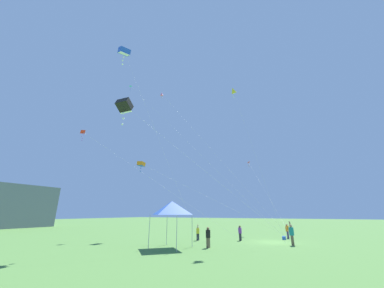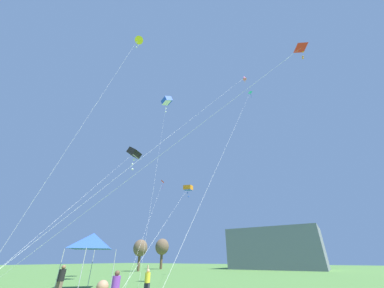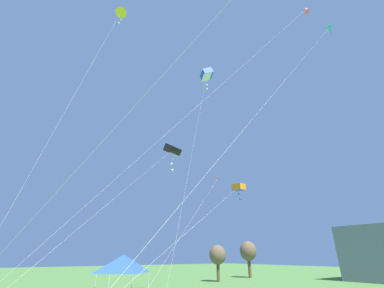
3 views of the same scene
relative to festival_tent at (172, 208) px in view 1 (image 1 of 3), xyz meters
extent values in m
plane|color=#4C7A38|center=(8.16, -7.47, -3.36)|extent=(220.00, 220.00, 0.00)
cylinder|color=#B7B7BC|center=(-1.39, -1.39, -1.98)|extent=(0.05, 0.05, 2.77)
cylinder|color=#B7B7BC|center=(1.39, -1.39, -1.98)|extent=(0.05, 0.05, 2.77)
cylinder|color=#B7B7BC|center=(-1.39, 1.39, -1.98)|extent=(0.05, 0.05, 2.77)
cylinder|color=#B7B7BC|center=(1.39, 1.39, -1.98)|extent=(0.05, 0.05, 2.77)
pyramid|color=blue|center=(0.00, 0.00, 0.00)|extent=(3.08, 3.08, 1.19)
cube|color=blue|center=(11.20, -8.32, -3.19)|extent=(0.62, 0.35, 0.35)
cube|color=#282833|center=(8.02, -4.07, -2.99)|extent=(0.35, 0.19, 0.74)
cylinder|color=purple|center=(8.02, -4.07, -2.32)|extent=(0.37, 0.37, 0.61)
sphere|color=brown|center=(8.02, -4.07, -1.91)|extent=(0.23, 0.23, 0.23)
cube|color=#473860|center=(12.77, -8.66, -2.98)|extent=(0.37, 0.20, 0.78)
cylinder|color=orange|center=(12.77, -8.66, -2.27)|extent=(0.39, 0.39, 0.64)
sphere|color=tan|center=(12.77, -8.66, -1.84)|extent=(0.24, 0.24, 0.24)
cube|color=brown|center=(6.61, -9.47, -2.93)|extent=(0.42, 0.23, 0.87)
cylinder|color=teal|center=(6.61, -9.47, -2.13)|extent=(0.44, 0.44, 0.72)
sphere|color=tan|center=(6.61, -9.47, -1.65)|extent=(0.27, 0.27, 0.27)
cylinder|color=tan|center=(6.64, -9.43, -1.54)|extent=(0.24, 0.26, 0.63)
cube|color=#282833|center=(6.08, 0.26, -3.02)|extent=(0.33, 0.18, 0.69)
cylinder|color=yellow|center=(6.08, 0.26, -2.39)|extent=(0.35, 0.35, 0.57)
sphere|color=tan|center=(6.08, 0.26, -2.00)|extent=(0.22, 0.22, 0.22)
cylinder|color=tan|center=(6.06, 0.24, -1.92)|extent=(0.19, 0.18, 0.49)
cube|color=brown|center=(1.60, -2.88, -2.96)|extent=(0.38, 0.21, 0.80)
cylinder|color=black|center=(1.60, -2.88, -2.23)|extent=(0.40, 0.40, 0.66)
sphere|color=#896042|center=(1.60, -2.88, -1.78)|extent=(0.25, 0.25, 0.25)
cylinder|color=silver|center=(12.46, -6.67, 2.14)|extent=(11.09, 6.15, 11.01)
pyramid|color=red|center=(17.99, -3.57, 7.67)|extent=(0.61, 0.45, 0.36)
sphere|color=orange|center=(18.02, -3.61, 7.33)|extent=(0.08, 0.08, 0.08)
sphere|color=orange|center=(17.96, -3.55, 7.11)|extent=(0.08, 0.08, 0.08)
sphere|color=orange|center=(17.93, -3.67, 6.90)|extent=(0.08, 0.08, 0.08)
cylinder|color=silver|center=(9.24, 0.31, 8.92)|extent=(5.28, 20.23, 24.57)
cone|color=pink|center=(11.88, 10.42, 21.20)|extent=(0.85, 0.79, 0.72)
sphere|color=orange|center=(11.93, 10.47, 20.84)|extent=(0.09, 0.09, 0.09)
sphere|color=orange|center=(11.94, 10.41, 20.59)|extent=(0.09, 0.09, 0.09)
sphere|color=orange|center=(11.89, 10.34, 20.34)|extent=(0.09, 0.09, 0.09)
cylinder|color=silver|center=(2.26, -2.31, 3.70)|extent=(9.01, 14.76, 14.13)
cube|color=black|center=(-2.24, 5.07, 10.77)|extent=(1.69, 1.67, 1.40)
cube|color=white|center=(-2.24, 5.07, 10.35)|extent=(1.24, 1.49, 0.71)
sphere|color=white|center=(-2.19, 5.15, 9.83)|extent=(0.23, 0.23, 0.23)
sphere|color=white|center=(-2.21, 5.02, 9.18)|extent=(0.23, 0.23, 0.23)
sphere|color=white|center=(-2.19, 5.11, 8.53)|extent=(0.23, 0.23, 0.23)
cylinder|color=silver|center=(3.02, 3.59, 2.66)|extent=(10.61, 15.35, 12.06)
pyramid|color=red|center=(-2.26, 11.27, 8.72)|extent=(0.50, 0.58, 0.49)
sphere|color=purple|center=(-2.21, 11.18, 8.34)|extent=(0.08, 0.08, 0.08)
sphere|color=purple|center=(-2.30, 11.29, 8.10)|extent=(0.08, 0.08, 0.08)
sphere|color=purple|center=(-2.22, 11.20, 7.87)|extent=(0.08, 0.08, 0.08)
sphere|color=purple|center=(-2.24, 11.23, 7.63)|extent=(0.08, 0.08, 0.08)
cylinder|color=silver|center=(2.71, 4.15, 8.74)|extent=(5.80, 8.41, 24.21)
cube|color=blue|center=(-0.18, 8.35, 20.84)|extent=(1.85, 1.84, 1.28)
cube|color=white|center=(-0.18, 8.35, 20.44)|extent=(1.61, 1.49, 0.58)
sphere|color=white|center=(-0.14, 8.37, 19.93)|extent=(0.22, 0.22, 0.22)
sphere|color=white|center=(-0.24, 8.36, 19.30)|extent=(0.22, 0.22, 0.22)
sphere|color=white|center=(-0.21, 8.34, 18.67)|extent=(0.22, 0.22, 0.22)
cylinder|color=silver|center=(6.73, -6.75, 5.85)|extent=(0.78, 4.29, 18.43)
cone|color=yellow|center=(7.12, -4.62, 15.06)|extent=(1.01, 0.79, 1.07)
sphere|color=white|center=(7.10, -4.69, 14.62)|extent=(0.11, 0.11, 0.11)
sphere|color=white|center=(7.18, -4.56, 14.31)|extent=(0.11, 0.11, 0.11)
sphere|color=white|center=(7.12, -4.65, 14.00)|extent=(0.11, 0.11, 0.11)
cylinder|color=silver|center=(8.42, -0.67, 1.22)|extent=(8.09, 16.83, 9.17)
cube|color=orange|center=(4.37, 7.74, 5.81)|extent=(1.03, 0.92, 0.60)
cube|color=blue|center=(4.37, 7.74, 5.54)|extent=(0.95, 0.84, 0.14)
sphere|color=blue|center=(4.32, 7.72, 5.22)|extent=(0.14, 0.14, 0.14)
sphere|color=blue|center=(4.39, 7.81, 4.82)|extent=(0.14, 0.14, 0.14)
cylinder|color=silver|center=(12.01, 4.65, 10.55)|extent=(2.33, 25.93, 27.83)
pyramid|color=#2DBCD1|center=(10.84, 17.62, 24.50)|extent=(0.69, 0.58, 0.35)
sphere|color=blue|center=(10.87, 17.66, 24.09)|extent=(0.09, 0.09, 0.09)
sphere|color=blue|center=(10.91, 17.68, 23.82)|extent=(0.09, 0.09, 0.09)
sphere|color=blue|center=(10.90, 17.68, 23.56)|extent=(0.09, 0.09, 0.09)
sphere|color=blue|center=(10.88, 17.54, 23.30)|extent=(0.09, 0.09, 0.09)
camera|label=1|loc=(-17.49, -10.93, -0.46)|focal=20.00mm
camera|label=2|loc=(17.09, -12.19, -1.34)|focal=20.00mm
camera|label=3|loc=(19.41, -7.65, 0.49)|focal=24.00mm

